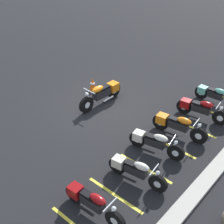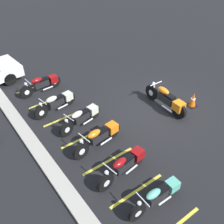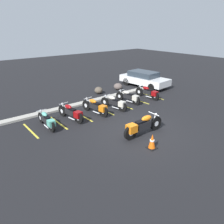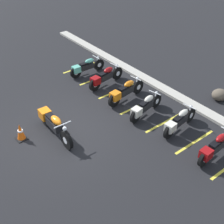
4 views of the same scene
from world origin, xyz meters
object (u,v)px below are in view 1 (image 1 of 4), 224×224
parked_bike_4 (134,170)px  motorcycle_orange_featured (103,93)px  parked_bike_5 (91,201)px  parked_bike_3 (154,142)px  traffic_cone (93,85)px  parked_bike_2 (177,125)px  parked_bike_0 (214,95)px  parked_bike_1 (200,108)px

parked_bike_4 → motorcycle_orange_featured: bearing=136.5°
parked_bike_4 → parked_bike_5: (1.79, -0.14, 0.01)m
parked_bike_3 → traffic_cone: (-1.77, -4.68, -0.11)m
motorcycle_orange_featured → parked_bike_2: motorcycle_orange_featured is taller
parked_bike_4 → parked_bike_0: bearing=84.2°
parked_bike_0 → parked_bike_5: 7.80m
motorcycle_orange_featured → parked_bike_0: 4.89m
parked_bike_4 → parked_bike_5: 1.80m
parked_bike_4 → parked_bike_5: bearing=-102.3°
parked_bike_0 → traffic_cone: size_ratio=2.94×
motorcycle_orange_featured → parked_bike_3: size_ratio=1.18×
parked_bike_2 → parked_bike_5: (4.72, 0.11, -0.02)m
motorcycle_orange_featured → parked_bike_5: size_ratio=1.15×
parked_bike_1 → parked_bike_5: (6.32, 0.01, -0.01)m
parked_bike_2 → traffic_cone: 4.79m
motorcycle_orange_featured → traffic_cone: motorcycle_orange_featured is taller
parked_bike_0 → parked_bike_3: bearing=-90.7°
motorcycle_orange_featured → traffic_cone: 1.25m
parked_bike_2 → parked_bike_4: 2.94m
parked_bike_3 → parked_bike_5: bearing=-97.3°
motorcycle_orange_featured → parked_bike_5: bearing=41.1°
parked_bike_5 → parked_bike_4: bearing=82.1°
parked_bike_1 → parked_bike_2: bearing=-101.4°
parked_bike_1 → parked_bike_4: 4.53m
parked_bike_4 → traffic_cone: parked_bike_4 is taller
parked_bike_0 → parked_bike_3: (4.47, -0.11, 0.01)m
parked_bike_4 → traffic_cone: (-3.31, -5.02, -0.11)m
parked_bike_1 → parked_bike_4: parked_bike_1 is taller
traffic_cone → motorcycle_orange_featured: bearing=64.9°
parked_bike_3 → parked_bike_4: (1.54, 0.34, -0.00)m
parked_bike_2 → parked_bike_3: bearing=-101.0°
motorcycle_orange_featured → parked_bike_4: (2.78, 3.90, -0.08)m
parked_bike_0 → parked_bike_1: (1.48, 0.08, 0.03)m
parked_bike_1 → parked_bike_3: (2.99, -0.19, -0.02)m
parked_bike_5 → traffic_cone: (-5.10, -4.89, -0.12)m
motorcycle_orange_featured → parked_bike_2: bearing=93.9°
parked_bike_3 → traffic_cone: 5.01m
parked_bike_4 → parked_bike_5: parked_bike_5 is taller
parked_bike_4 → traffic_cone: bearing=138.6°
parked_bike_2 → traffic_cone: size_ratio=3.20×
parked_bike_2 → parked_bike_3: 1.39m
parked_bike_2 → traffic_cone: (-0.38, -4.77, -0.14)m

